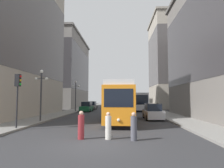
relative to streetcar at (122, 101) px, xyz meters
name	(u,v)px	position (x,y,z in m)	size (l,w,h in m)	color
ground_plane	(95,145)	(-1.43, -11.17, -2.10)	(200.00, 200.00, 0.00)	#303033
sidewalk_left	(84,108)	(-9.36, 28.83, -2.03)	(3.26, 120.00, 0.15)	gray
sidewalk_right	(147,108)	(6.49, 28.83, -2.03)	(3.26, 120.00, 0.15)	gray
streetcar	(122,101)	(0.00, 0.00, 0.00)	(3.18, 13.17, 3.89)	black
transit_bus	(140,101)	(3.74, 19.65, -0.15)	(3.06, 12.66, 3.45)	black
parked_car_left_near	(87,107)	(-6.43, 15.22, -1.26)	(2.01, 4.67, 1.82)	black
parked_car_left_mid	(92,106)	(-6.43, 21.57, -1.26)	(1.96, 4.36, 1.82)	black
parked_car_right_far	(153,112)	(3.56, 1.86, -1.26)	(1.92, 4.93, 1.82)	black
pedestrian_crossing_near	(108,127)	(-0.86, -9.63, -1.36)	(0.36, 0.36, 1.59)	beige
pedestrian_crossing_far	(81,126)	(-2.47, -9.67, -1.33)	(0.37, 0.37, 1.66)	maroon
pedestrian_on_sidewalk	(134,127)	(0.62, -9.92, -1.35)	(0.36, 0.36, 1.61)	#4C4C56
traffic_light_near_left	(18,86)	(-8.11, -6.41, 1.24)	(0.47, 0.36, 4.14)	#232328
lamp_post_left_near	(41,87)	(-8.33, -1.37, 1.50)	(1.41, 0.36, 5.23)	#333338
lamp_post_left_far	(76,91)	(-8.33, 14.30, 1.66)	(1.41, 0.36, 5.50)	#333338
building_left_corner	(54,72)	(-18.80, 32.86, 7.89)	(16.22, 23.67, 19.45)	gray
building_right_corner	(181,62)	(15.43, 29.36, 9.77)	(15.21, 14.86, 23.07)	#A89E8E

